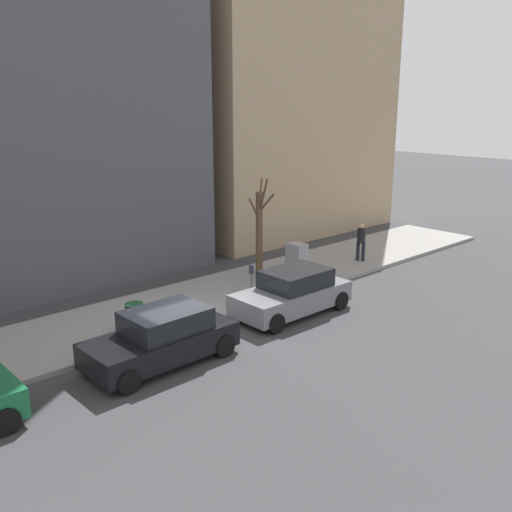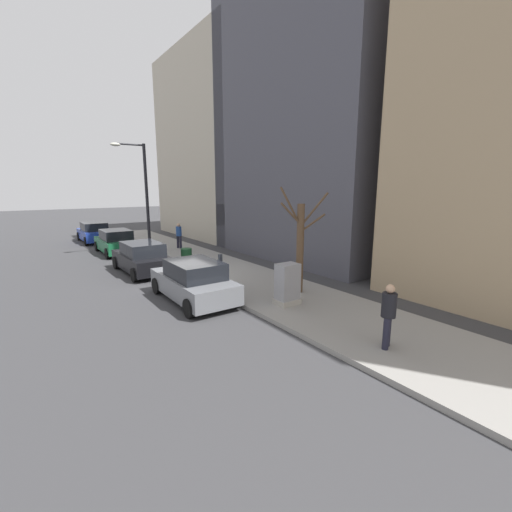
{
  "view_description": "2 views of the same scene",
  "coord_description": "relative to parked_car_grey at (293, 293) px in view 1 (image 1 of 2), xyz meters",
  "views": [
    {
      "loc": [
        -13.64,
        9.75,
        7.03
      ],
      "look_at": [
        0.56,
        -3.18,
        1.75
      ],
      "focal_mm": 40.0,
      "sensor_mm": 36.0,
      "label": 1
    },
    {
      "loc": [
        -6.14,
        -14.69,
        4.15
      ],
      "look_at": [
        1.14,
        -4.37,
        1.6
      ],
      "focal_mm": 24.0,
      "sensor_mm": 36.0,
      "label": 2
    }
  ],
  "objects": [
    {
      "name": "pedestrian_near_meter",
      "position": [
        2.21,
        -6.59,
        0.35
      ],
      "size": [
        0.38,
        0.36,
        1.66
      ],
      "rotation": [
        0.0,
        0.0,
        3.59
      ],
      "color": "#1E1E2D",
      "rests_on": "sidewalk"
    },
    {
      "name": "utility_box",
      "position": [
        2.31,
        -2.61,
        0.11
      ],
      "size": [
        0.83,
        0.61,
        1.43
      ],
      "color": "#A8A399",
      "rests_on": "sidewalk"
    },
    {
      "name": "bare_tree",
      "position": [
        3.61,
        -1.8,
        1.27
      ],
      "size": [
        1.89,
        1.08,
        4.02
      ],
      "color": "brown",
      "rests_on": "sidewalk"
    },
    {
      "name": "parking_meter",
      "position": [
        1.46,
        0.57,
        0.24
      ],
      "size": [
        0.14,
        0.1,
        1.35
      ],
      "color": "slate",
      "rests_on": "sidewalk"
    },
    {
      "name": "office_block_center",
      "position": [
        12.48,
        4.15,
        9.41
      ],
      "size": [
        11.94,
        11.94,
        20.3
      ],
      "primitive_type": "cube",
      "color": "#4C4C56",
      "rests_on": "ground"
    },
    {
      "name": "ground_plane",
      "position": [
        1.01,
        3.42,
        -0.74
      ],
      "size": [
        120.0,
        120.0,
        0.0
      ],
      "primitive_type": "plane",
      "color": "#38383A"
    },
    {
      "name": "parked_car_black",
      "position": [
        -0.24,
        5.36,
        0.0
      ],
      "size": [
        1.98,
        4.23,
        1.52
      ],
      "rotation": [
        0.0,
        0.0,
        0.02
      ],
      "color": "black",
      "rests_on": "ground"
    },
    {
      "name": "trash_bin",
      "position": [
        1.91,
        4.95,
        -0.14
      ],
      "size": [
        0.56,
        0.56,
        0.9
      ],
      "primitive_type": "cylinder",
      "color": "#14381E",
      "rests_on": "sidewalk"
    },
    {
      "name": "parked_car_grey",
      "position": [
        0.0,
        0.0,
        0.0
      ],
      "size": [
        1.94,
        4.21,
        1.52
      ],
      "rotation": [
        0.0,
        0.0,
        -0.01
      ],
      "color": "slate",
      "rests_on": "ground"
    },
    {
      "name": "office_tower_left",
      "position": [
        12.57,
        -9.0,
        6.6
      ],
      "size": [
        12.13,
        12.13,
        14.67
      ],
      "primitive_type": "cube",
      "color": "tan",
      "rests_on": "ground"
    },
    {
      "name": "sidewalk",
      "position": [
        3.01,
        3.42,
        -0.66
      ],
      "size": [
        4.0,
        36.0,
        0.15
      ],
      "primitive_type": "cube",
      "color": "gray",
      "rests_on": "ground"
    }
  ]
}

